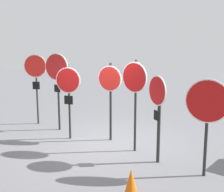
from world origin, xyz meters
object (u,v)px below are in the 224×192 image
(stop_sign_4, at_px, (135,85))
(traffic_cone_0, at_px, (131,185))
(stop_sign_1, at_px, (57,74))
(stop_sign_6, at_px, (207,107))
(stop_sign_0, at_px, (36,73))
(stop_sign_5, at_px, (158,103))
(stop_sign_2, at_px, (68,87))
(stop_sign_3, at_px, (110,86))

(stop_sign_4, distance_m, traffic_cone_0, 2.99)
(stop_sign_1, height_order, stop_sign_6, stop_sign_1)
(stop_sign_1, bearing_deg, traffic_cone_0, -37.77)
(stop_sign_0, bearing_deg, traffic_cone_0, -54.63)
(stop_sign_5, bearing_deg, stop_sign_0, -156.49)
(stop_sign_1, bearing_deg, stop_sign_5, -16.55)
(stop_sign_4, bearing_deg, stop_sign_2, -164.92)
(stop_sign_5, bearing_deg, stop_sign_2, -150.90)
(stop_sign_1, height_order, stop_sign_5, stop_sign_1)
(stop_sign_1, height_order, stop_sign_4, stop_sign_1)
(stop_sign_3, relative_size, stop_sign_5, 1.07)
(stop_sign_1, height_order, traffic_cone_0, stop_sign_1)
(stop_sign_3, relative_size, stop_sign_4, 0.94)
(stop_sign_1, distance_m, stop_sign_6, 5.20)
(stop_sign_0, distance_m, stop_sign_1, 1.12)
(stop_sign_5, bearing_deg, stop_sign_6, 25.92)
(stop_sign_2, relative_size, stop_sign_5, 1.01)
(stop_sign_0, height_order, stop_sign_6, stop_sign_0)
(stop_sign_1, bearing_deg, stop_sign_6, -15.78)
(stop_sign_2, relative_size, stop_sign_4, 0.88)
(traffic_cone_0, bearing_deg, stop_sign_1, 154.03)
(stop_sign_0, height_order, stop_sign_2, stop_sign_0)
(stop_sign_3, xyz_separation_m, traffic_cone_0, (2.50, -2.44, -1.33))
(traffic_cone_0, bearing_deg, stop_sign_3, 135.68)
(stop_sign_2, bearing_deg, stop_sign_5, -22.04)
(stop_sign_4, bearing_deg, stop_sign_6, -3.47)
(stop_sign_2, height_order, stop_sign_6, stop_sign_6)
(stop_sign_4, height_order, stop_sign_6, stop_sign_4)
(stop_sign_1, bearing_deg, stop_sign_2, -35.22)
(stop_sign_2, bearing_deg, stop_sign_6, -22.97)
(stop_sign_0, bearing_deg, stop_sign_3, -29.02)
(traffic_cone_0, bearing_deg, stop_sign_2, 153.36)
(stop_sign_5, height_order, stop_sign_6, stop_sign_6)
(stop_sign_1, xyz_separation_m, stop_sign_3, (2.00, 0.25, -0.22))
(stop_sign_0, xyz_separation_m, stop_sign_4, (4.19, -0.06, -0.01))
(stop_sign_2, distance_m, stop_sign_4, 2.16)
(stop_sign_0, relative_size, stop_sign_6, 1.12)
(stop_sign_4, xyz_separation_m, stop_sign_5, (0.88, -0.28, -0.32))
(stop_sign_4, bearing_deg, stop_sign_1, -175.72)
(stop_sign_5, relative_size, traffic_cone_0, 3.47)
(stop_sign_0, distance_m, stop_sign_4, 4.19)
(stop_sign_0, height_order, stop_sign_3, stop_sign_0)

